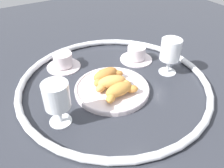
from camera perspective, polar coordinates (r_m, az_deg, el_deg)
ground_plane at (r=0.86m, az=0.48°, el=-0.42°), size 2.20×2.20×0.00m
table_chrome_rim at (r=0.86m, az=0.48°, el=0.23°), size 0.69×0.69×0.02m
pastry_plate at (r=0.83m, az=0.00°, el=-1.10°), size 0.26×0.26×0.02m
croissant_large at (r=0.85m, az=-1.43°, el=2.13°), size 0.14×0.07×0.04m
croissant_small at (r=0.81m, az=0.07°, el=0.36°), size 0.13×0.08×0.04m
croissant_extra at (r=0.78m, az=1.84°, el=-1.53°), size 0.14×0.07×0.04m
coffee_cup_near at (r=1.01m, az=5.83°, el=7.16°), size 0.14×0.14×0.06m
coffee_cup_far at (r=0.98m, az=-11.61°, el=5.37°), size 0.14×0.14×0.06m
juice_glass_left at (r=0.68m, az=-13.18°, el=-3.08°), size 0.08×0.08×0.14m
juice_glass_right at (r=0.92m, az=13.86°, el=7.59°), size 0.08×0.08×0.14m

